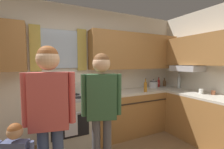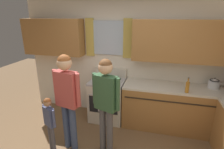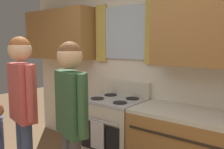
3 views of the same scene
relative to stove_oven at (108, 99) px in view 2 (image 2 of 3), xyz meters
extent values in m
cube|color=silver|center=(0.35, 0.36, 0.83)|extent=(4.60, 0.10, 2.60)
cube|color=silver|center=(-0.05, 0.29, 1.29)|extent=(0.65, 0.03, 0.71)
cube|color=gold|center=(-0.46, 0.28, 1.29)|extent=(0.18, 0.04, 0.81)
cube|color=gold|center=(0.36, 0.28, 1.29)|extent=(0.18, 0.04, 0.81)
cube|color=#9E6B38|center=(-1.27, 0.15, 1.29)|extent=(1.35, 0.32, 0.78)
cube|color=#9E6B38|center=(1.57, 0.15, 1.29)|extent=(2.16, 0.32, 0.78)
cube|color=#9E6B38|center=(1.52, 0.00, -0.04)|extent=(2.28, 0.62, 0.86)
cube|color=beige|center=(1.52, 0.00, 0.41)|extent=(2.28, 0.62, 0.04)
cube|color=#2D2319|center=(1.52, -0.32, 0.25)|extent=(2.16, 0.01, 0.02)
cube|color=beige|center=(0.00, 0.00, -0.04)|extent=(0.72, 0.62, 0.86)
cube|color=black|center=(0.00, -0.32, 0.01)|extent=(0.60, 0.01, 0.36)
cylinder|color=#ADADB2|center=(0.00, -0.34, 0.23)|extent=(0.60, 0.02, 0.02)
cube|color=#ADADB2|center=(0.00, 0.00, 0.41)|extent=(0.72, 0.62, 0.04)
cube|color=beige|center=(0.00, 0.27, 0.53)|extent=(0.72, 0.08, 0.20)
cylinder|color=black|center=(-0.18, -0.14, 0.44)|extent=(0.17, 0.17, 0.01)
cylinder|color=black|center=(0.18, -0.14, 0.44)|extent=(0.17, 0.17, 0.01)
cylinder|color=black|center=(-0.18, 0.13, 0.44)|extent=(0.17, 0.17, 0.01)
cylinder|color=black|center=(0.18, 0.13, 0.44)|extent=(0.17, 0.17, 0.01)
cube|color=silver|center=(0.00, -0.35, 0.05)|extent=(0.20, 0.02, 0.34)
cylinder|color=#B27223|center=(1.54, -0.23, 0.53)|extent=(0.06, 0.06, 0.20)
cylinder|color=#B27223|center=(1.54, -0.23, 0.67)|extent=(0.02, 0.02, 0.07)
cylinder|color=#3F382D|center=(1.54, -0.23, 0.71)|extent=(0.03, 0.03, 0.02)
cylinder|color=silver|center=(2.06, 0.11, 0.50)|extent=(0.20, 0.20, 0.14)
cone|color=silver|center=(2.06, 0.11, 0.60)|extent=(0.18, 0.18, 0.05)
sphere|color=black|center=(2.06, 0.11, 0.63)|extent=(0.02, 0.02, 0.02)
cone|color=silver|center=(2.19, 0.11, 0.53)|extent=(0.09, 0.04, 0.07)
torus|color=black|center=(2.06, 0.11, 0.59)|extent=(0.17, 0.17, 0.02)
cylinder|color=#38476B|center=(-0.29, -1.10, -0.06)|extent=(0.11, 0.11, 0.82)
cylinder|color=#38476B|center=(-0.43, -1.07, -0.06)|extent=(0.11, 0.11, 0.82)
cube|color=#BF4C47|center=(-0.36, -1.08, 0.65)|extent=(0.40, 0.24, 0.58)
cylinder|color=#BF4C47|center=(-0.14, -1.13, 0.67)|extent=(0.07, 0.07, 0.54)
cylinder|color=#BF4C47|center=(-0.58, -1.03, 0.67)|extent=(0.07, 0.07, 0.54)
sphere|color=#DBAD84|center=(-0.36, -1.08, 1.07)|extent=(0.23, 0.23, 0.23)
sphere|color=brown|center=(-0.36, -1.08, 1.10)|extent=(0.21, 0.21, 0.21)
cylinder|color=#4C4C51|center=(0.32, -1.01, -0.07)|extent=(0.11, 0.11, 0.80)
cylinder|color=#4C4C51|center=(0.19, -0.96, -0.07)|extent=(0.11, 0.11, 0.80)
cube|color=#335938|center=(0.26, -0.99, 0.61)|extent=(0.40, 0.26, 0.56)
cylinder|color=#335938|center=(0.46, -1.06, 0.63)|extent=(0.07, 0.07, 0.52)
cylinder|color=#335938|center=(0.05, -0.92, 0.63)|extent=(0.07, 0.07, 0.52)
sphere|color=#DBAD84|center=(0.26, -0.99, 1.02)|extent=(0.22, 0.22, 0.22)
sphere|color=brown|center=(0.26, -0.99, 1.05)|extent=(0.20, 0.20, 0.20)
cylinder|color=#4C4C56|center=(-0.62, -1.22, -0.23)|extent=(0.06, 0.06, 0.48)
cylinder|color=#4C4C56|center=(-0.69, -1.18, -0.23)|extent=(0.06, 0.06, 0.48)
cube|color=#47517A|center=(-0.65, -1.20, 0.18)|extent=(0.24, 0.18, 0.34)
cylinder|color=#47517A|center=(-0.52, -1.27, 0.19)|extent=(0.04, 0.04, 0.31)
cylinder|color=#47517A|center=(-0.78, -1.13, 0.19)|extent=(0.04, 0.04, 0.31)
sphere|color=#A87A56|center=(-0.65, -1.20, 0.43)|extent=(0.13, 0.13, 0.13)
sphere|color=brown|center=(-0.65, -1.20, 0.45)|extent=(0.12, 0.12, 0.12)
camera|label=1|loc=(-0.47, -2.75, 1.03)|focal=24.79mm
camera|label=2|loc=(0.99, -3.44, 1.77)|focal=28.97mm
camera|label=3|loc=(1.76, -2.34, 1.12)|focal=37.25mm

